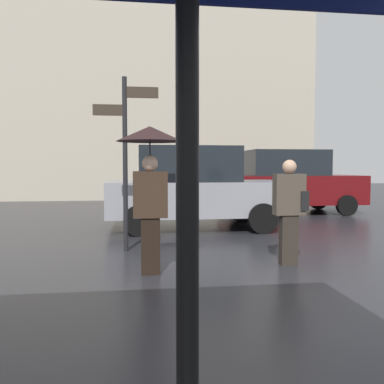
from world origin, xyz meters
TOP-DOWN VIEW (x-y plane):
  - ground_plane at (0.00, 0.00)m, footprint 60.00×60.00m
  - pedestrian_with_umbrella at (-0.52, 2.77)m, footprint 0.88×0.88m
  - pedestrian_with_bag at (1.50, 3.02)m, footprint 0.47×0.24m
  - parked_car_left at (0.59, 6.69)m, footprint 4.03×1.99m
  - parked_car_right at (3.93, 9.45)m, footprint 4.18×2.06m
  - street_signpost at (-0.88, 4.33)m, footprint 1.08×0.08m
  - building_block at (0.00, 16.40)m, footprint 14.39×2.98m

SIDE VIEW (x-z plane):
  - ground_plane at x=0.00m, z-range 0.00..0.00m
  - pedestrian_with_bag at x=1.50m, z-range 0.10..1.63m
  - parked_car_left at x=0.59m, z-range 0.01..1.89m
  - parked_car_right at x=3.93m, z-range 0.00..1.93m
  - pedestrian_with_umbrella at x=-0.52m, z-range 0.51..2.46m
  - street_signpost at x=-0.88m, z-range 0.31..3.23m
  - building_block at x=0.00m, z-range 0.00..16.05m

